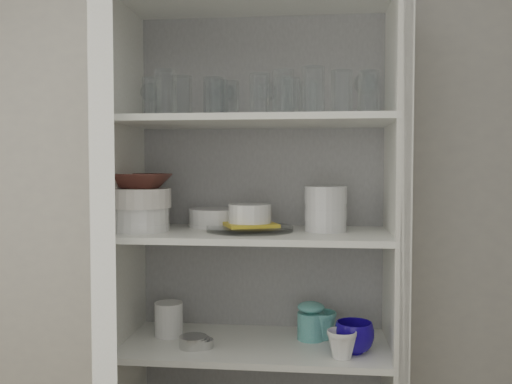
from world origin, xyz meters
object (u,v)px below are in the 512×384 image
Objects in this scene: white_ramekin at (250,213)px; grey_bowl_stack at (326,209)px; teal_jar at (311,323)px; cream_bowl at (140,198)px; goblet_3 at (365,94)px; plate_stack_front at (140,219)px; mug_teal at (322,325)px; white_canister at (169,319)px; mug_white at (342,344)px; terracotta_bowl at (140,181)px; pantry_cabinet at (258,315)px; goblet_0 at (150,101)px; goblet_2 at (267,100)px; glass_platter at (250,229)px; yellow_trivet at (250,224)px; plate_stack_back at (216,218)px; goblet_1 at (225,101)px; mug_blue at (354,337)px; measuring_cups at (193,342)px.

white_ramekin is 0.96× the size of grey_bowl_stack.
grey_bowl_stack reaches higher than teal_jar.
teal_jar is at bearing 8.26° from cream_bowl.
plate_stack_front is at bearing -170.41° from goblet_3.
white_canister is (-0.57, -0.02, 0.01)m from mug_teal.
white_ramekin reaches higher than white_canister.
mug_white is 0.84× the size of teal_jar.
cream_bowl reaches higher than plate_stack_front.
plate_stack_front is at bearing 180.00° from terracotta_bowl.
goblet_3 is at bearing 3.91° from pantry_cabinet.
white_ramekin is (0.39, -0.08, -0.41)m from goblet_0.
terracotta_bowl reaches higher than cream_bowl.
grey_bowl_stack reaches higher than white_ramekin.
goblet_0 is 1.31× the size of teal_jar.
terracotta_bowl is (-0.44, -0.17, -0.30)m from goblet_2.
terracotta_bowl is at bearing -173.85° from glass_platter.
pantry_cabinet is 0.66m from terracotta_bowl.
yellow_trivet is at bearing 6.15° from plate_stack_front.
cream_bowl reaches higher than teal_jar.
terracotta_bowl is at bearing -170.62° from mug_teal.
mug_white is at bearing -34.43° from pantry_cabinet.
plate_stack_back is at bearing 177.58° from goblet_3.
goblet_3 is (0.36, -0.03, 0.01)m from goblet_2.
goblet_1 reaches higher than grey_bowl_stack.
mug_blue is 0.19m from teal_jar.
mug_teal reaches higher than mug_white.
goblet_2 is at bearing 68.06° from glass_platter.
white_canister is (-0.31, 0.03, -0.40)m from white_ramekin.
mug_teal is at bearing 8.71° from plate_stack_front.
measuring_cups is at bearing -144.11° from pantry_cabinet.
measuring_cups is at bearing -12.44° from cream_bowl.
cream_bowl is at bearing -137.33° from white_canister.
yellow_trivet is 1.09× the size of grey_bowl_stack.
grey_bowl_stack is 0.42m from teal_jar.
glass_platter is (0.11, -0.12, -0.47)m from goblet_1.
plate_stack_back reaches higher than measuring_cups.
pantry_cabinet is 12.07× the size of yellow_trivet.
pantry_cabinet reaches higher than goblet_2.
grey_bowl_stack is 1.63× the size of measuring_cups.
grey_bowl_stack is (0.66, 0.06, -0.10)m from terracotta_bowl.
cream_bowl is at bearing -173.85° from glass_platter.
goblet_0 reaches higher than glass_platter.
glass_platter is (0.39, 0.04, -0.03)m from plate_stack_front.
grey_bowl_stack is 1.28× the size of white_canister.
goblet_1 is at bearing -176.15° from goblet_2.
terracotta_bowl is 1.25× the size of yellow_trivet.
goblet_3 is 1.50× the size of white_canister.
mug_white is (0.71, -0.10, -0.40)m from plate_stack_front.
white_ramekin reaches higher than mug_white.
yellow_trivet is (0.11, -0.12, -0.45)m from goblet_1.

